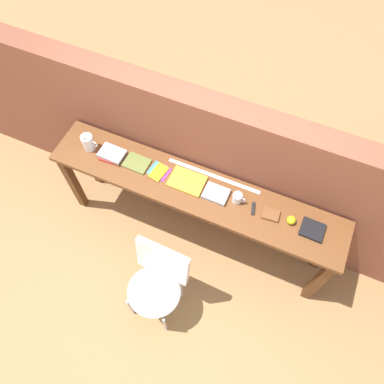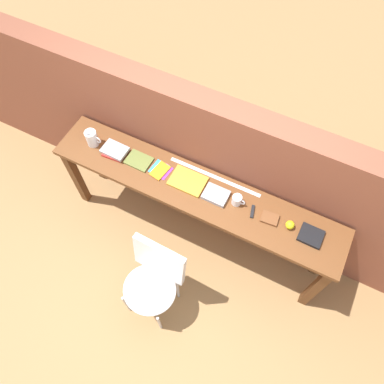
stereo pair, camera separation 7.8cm
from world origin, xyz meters
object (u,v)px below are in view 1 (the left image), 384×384
object	(u,v)px
mug	(237,198)
sports_ball_small	(291,220)
chair_white_moulded	(157,281)
pitcher_white	(88,142)
magazine_cycling	(137,163)
pamphlet_pile_colourful	(159,171)
multitool_folded	(253,209)
book_repair_rightmost	(312,230)
leather_journal_brown	(271,215)
book_stack_leftmost	(112,154)
book_open_centre	(187,181)

from	to	relation	value
mug	sports_ball_small	size ratio (longest dim) A/B	1.62
chair_white_moulded	pitcher_white	world-z (taller)	pitcher_white
pitcher_white	magazine_cycling	size ratio (longest dim) A/B	0.88
pitcher_white	pamphlet_pile_colourful	world-z (taller)	pitcher_white
magazine_cycling	chair_white_moulded	bearing A→B (deg)	-53.75
multitool_folded	sports_ball_small	distance (m)	0.30
mug	multitool_folded	world-z (taller)	mug
pamphlet_pile_colourful	book_repair_rightmost	size ratio (longest dim) A/B	1.06
leather_journal_brown	book_repair_rightmost	xyz separation A→B (m)	(0.33, 0.00, 0.00)
book_stack_leftmost	book_repair_rightmost	xyz separation A→B (m)	(1.72, 0.00, -0.01)
multitool_folded	book_repair_rightmost	bearing A→B (deg)	0.74
book_stack_leftmost	mug	distance (m)	1.11
book_repair_rightmost	mug	bearing A→B (deg)	179.64
chair_white_moulded	mug	bearing A→B (deg)	64.22
mug	leather_journal_brown	world-z (taller)	mug
leather_journal_brown	book_repair_rightmost	world-z (taller)	book_repair_rightmost
chair_white_moulded	book_open_centre	world-z (taller)	book_open_centre
multitool_folded	leather_journal_brown	size ratio (longest dim) A/B	0.85
leather_journal_brown	sports_ball_small	xyz separation A→B (m)	(0.16, 0.01, 0.02)
chair_white_moulded	book_repair_rightmost	size ratio (longest dim) A/B	5.11
book_open_centre	sports_ball_small	bearing A→B (deg)	-0.73
multitool_folded	book_repair_rightmost	size ratio (longest dim) A/B	0.63
book_repair_rightmost	chair_white_moulded	bearing A→B (deg)	-141.87
chair_white_moulded	sports_ball_small	world-z (taller)	sports_ball_small
pamphlet_pile_colourful	book_open_centre	bearing A→B (deg)	1.00
pitcher_white	leather_journal_brown	size ratio (longest dim) A/B	1.41
book_open_centre	leather_journal_brown	bearing A→B (deg)	-1.35
magazine_cycling	mug	world-z (taller)	mug
book_open_centre	chair_white_moulded	bearing A→B (deg)	-84.76
magazine_cycling	sports_ball_small	distance (m)	1.33
pitcher_white	book_open_centre	distance (m)	0.90
mug	leather_journal_brown	xyz separation A→B (m)	(0.28, -0.02, -0.03)
magazine_cycling	multitool_folded	xyz separation A→B (m)	(1.03, -0.01, -0.00)
multitool_folded	chair_white_moulded	bearing A→B (deg)	-124.51
mug	multitool_folded	xyz separation A→B (m)	(0.14, -0.02, -0.04)
pitcher_white	book_repair_rightmost	xyz separation A→B (m)	(1.94, 0.01, -0.06)
mug	multitool_folded	size ratio (longest dim) A/B	1.00
magazine_cycling	sports_ball_small	size ratio (longest dim) A/B	3.09
pamphlet_pile_colourful	book_open_centre	size ratio (longest dim) A/B	0.64
pitcher_white	book_stack_leftmost	xyz separation A→B (m)	(0.22, 0.00, -0.05)
pamphlet_pile_colourful	leather_journal_brown	world-z (taller)	leather_journal_brown
pitcher_white	book_stack_leftmost	distance (m)	0.22
multitool_folded	sports_ball_small	bearing A→B (deg)	1.77
sports_ball_small	book_repair_rightmost	world-z (taller)	sports_ball_small
leather_journal_brown	book_stack_leftmost	bearing A→B (deg)	174.84
pitcher_white	book_repair_rightmost	size ratio (longest dim) A/B	1.05
book_stack_leftmost	mug	xyz separation A→B (m)	(1.11, 0.02, 0.02)
mug	sports_ball_small	bearing A→B (deg)	-1.26
multitool_folded	pitcher_white	bearing A→B (deg)	-179.92
magazine_cycling	book_repair_rightmost	size ratio (longest dim) A/B	1.20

